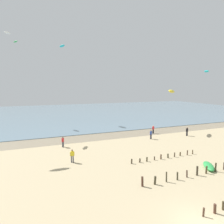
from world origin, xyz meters
TOP-DOWN VIEW (x-y plane):
  - wet_sand_strip at (0.00, 26.85)m, footprint 120.00×5.40m
  - sea at (0.00, 64.55)m, footprint 160.00×70.00m
  - groyne_mid at (5.37, 6.45)m, footprint 13.78×0.37m
  - groyne_far at (5.35, 12.15)m, footprint 10.03×0.33m
  - person_nearest_camera at (-6.24, 22.62)m, footprint 0.43×0.43m
  - person_mid_beach at (12.54, 25.28)m, footprint 0.56×0.30m
  - person_by_waterline at (17.61, 21.10)m, footprint 0.57×0.25m
  - person_left_flank at (-6.15, 15.42)m, footprint 0.57×0.25m
  - person_right_flank at (9.62, 21.63)m, footprint 0.55×0.31m
  - grounded_kite at (8.50, 7.41)m, footprint 2.43×2.98m
  - kite_aloft_0 at (-13.41, 47.15)m, footprint 1.45×2.40m
  - kite_aloft_1 at (16.84, 25.30)m, footprint 3.41×3.14m
  - kite_aloft_2 at (-2.25, 46.67)m, footprint 1.48×3.17m
  - kite_aloft_3 at (23.38, 22.60)m, footprint 2.09×2.48m
  - kite_aloft_5 at (-14.11, 33.93)m, footprint 1.42×1.90m

SIDE VIEW (x-z plane):
  - wet_sand_strip at x=0.00m, z-range 0.00..0.01m
  - sea at x=0.00m, z-range 0.00..0.10m
  - grounded_kite at x=8.50m, z-range 0.00..0.58m
  - groyne_far at x=5.35m, z-range -0.05..0.64m
  - groyne_mid at x=5.37m, z-range -0.07..1.00m
  - person_nearest_camera at x=-6.24m, z-range 0.06..1.77m
  - person_mid_beach at x=12.54m, z-range 0.06..1.77m
  - person_by_waterline at x=17.61m, z-range 0.06..1.77m
  - person_left_flank at x=-6.15m, z-range 0.06..1.77m
  - person_right_flank at x=9.62m, z-range 0.06..1.77m
  - kite_aloft_1 at x=16.84m, z-range 8.20..9.16m
  - kite_aloft_3 at x=23.38m, z-range 12.50..13.06m
  - kite_aloft_5 at x=-14.11m, z-range 19.36..19.79m
  - kite_aloft_2 at x=-2.25m, z-range 20.02..20.59m
  - kite_aloft_0 at x=-13.41m, z-range 20.33..20.94m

